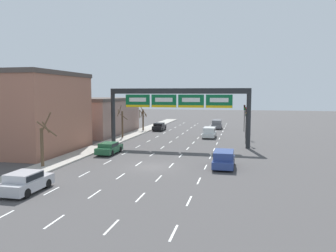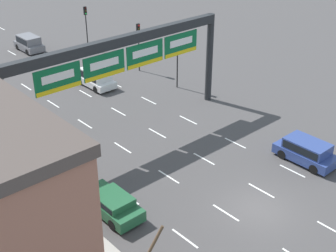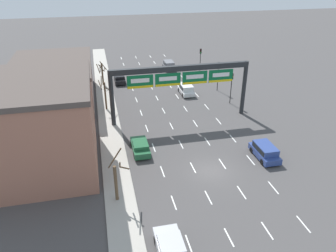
{
  "view_description": "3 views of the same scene",
  "coord_description": "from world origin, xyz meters",
  "px_view_note": "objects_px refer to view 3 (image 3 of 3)",
  "views": [
    {
      "loc": [
        8.09,
        -29.37,
        6.93
      ],
      "look_at": [
        -0.53,
        9.26,
        2.98
      ],
      "focal_mm": 35.0,
      "sensor_mm": 36.0,
      "label": 1
    },
    {
      "loc": [
        -18.64,
        -12.93,
        17.26
      ],
      "look_at": [
        1.11,
        9.15,
        1.54
      ],
      "focal_mm": 50.0,
      "sensor_mm": 36.0,
      "label": 2
    },
    {
      "loc": [
        -10.56,
        -26.57,
        19.63
      ],
      "look_at": [
        -3.08,
        6.71,
        2.27
      ],
      "focal_mm": 35.0,
      "sensor_mm": 36.0,
      "label": 3
    }
  ],
  "objects_px": {
    "sign_gantry": "(181,78)",
    "tree_bare_second": "(102,72)",
    "car_black": "(120,79)",
    "suv_white": "(186,89)",
    "traffic_light_near_gantry": "(232,82)",
    "tree_bare_third": "(117,178)",
    "suv_grey": "(169,65)",
    "traffic_light_mid_block": "(200,56)",
    "suv_blue": "(265,151)",
    "car_green": "(140,146)",
    "tree_bare_closest": "(105,94)",
    "traffic_light_far_end": "(218,71)",
    "car_silver": "(171,247)"
  },
  "relations": [
    {
      "from": "suv_grey",
      "to": "tree_bare_third",
      "type": "xyz_separation_m",
      "value": [
        -13.31,
        -37.87,
        1.49
      ]
    },
    {
      "from": "traffic_light_mid_block",
      "to": "traffic_light_far_end",
      "type": "distance_m",
      "value": 9.13
    },
    {
      "from": "traffic_light_far_end",
      "to": "tree_bare_third",
      "type": "xyz_separation_m",
      "value": [
        -18.68,
        -24.75,
        -0.99
      ]
    },
    {
      "from": "tree_bare_third",
      "to": "car_green",
      "type": "bearing_deg",
      "value": 68.17
    },
    {
      "from": "traffic_light_near_gantry",
      "to": "car_green",
      "type": "bearing_deg",
      "value": -144.26
    },
    {
      "from": "traffic_light_far_end",
      "to": "tree_bare_third",
      "type": "distance_m",
      "value": 31.02
    },
    {
      "from": "sign_gantry",
      "to": "car_black",
      "type": "relative_size",
      "value": 4.44
    },
    {
      "from": "tree_bare_second",
      "to": "suv_blue",
      "type": "bearing_deg",
      "value": -59.48
    },
    {
      "from": "car_black",
      "to": "car_green",
      "type": "relative_size",
      "value": 0.99
    },
    {
      "from": "traffic_light_near_gantry",
      "to": "tree_bare_third",
      "type": "height_order",
      "value": "tree_bare_third"
    },
    {
      "from": "car_black",
      "to": "suv_white",
      "type": "distance_m",
      "value": 12.82
    },
    {
      "from": "car_green",
      "to": "traffic_light_near_gantry",
      "type": "xyz_separation_m",
      "value": [
        15.45,
        11.12,
        2.66
      ]
    },
    {
      "from": "sign_gantry",
      "to": "tree_bare_closest",
      "type": "height_order",
      "value": "sign_gantry"
    },
    {
      "from": "car_green",
      "to": "traffic_light_mid_block",
      "type": "relative_size",
      "value": 0.88
    },
    {
      "from": "traffic_light_far_end",
      "to": "tree_bare_third",
      "type": "bearing_deg",
      "value": -127.04
    },
    {
      "from": "sign_gantry",
      "to": "car_silver",
      "type": "xyz_separation_m",
      "value": [
        -6.55,
        -22.39,
        -5.11
      ]
    },
    {
      "from": "suv_white",
      "to": "traffic_light_mid_block",
      "type": "height_order",
      "value": "traffic_light_mid_block"
    },
    {
      "from": "suv_blue",
      "to": "car_silver",
      "type": "bearing_deg",
      "value": -140.59
    },
    {
      "from": "car_black",
      "to": "suv_grey",
      "type": "bearing_deg",
      "value": 28.88
    },
    {
      "from": "car_silver",
      "to": "tree_bare_closest",
      "type": "bearing_deg",
      "value": 96.59
    },
    {
      "from": "sign_gantry",
      "to": "car_green",
      "type": "relative_size",
      "value": 4.38
    },
    {
      "from": "car_black",
      "to": "car_green",
      "type": "height_order",
      "value": "car_black"
    },
    {
      "from": "tree_bare_third",
      "to": "tree_bare_closest",
      "type": "bearing_deg",
      "value": 89.92
    },
    {
      "from": "suv_grey",
      "to": "traffic_light_mid_block",
      "type": "bearing_deg",
      "value": -37.48
    },
    {
      "from": "suv_blue",
      "to": "suv_grey",
      "type": "distance_m",
      "value": 34.3
    },
    {
      "from": "car_silver",
      "to": "traffic_light_mid_block",
      "type": "bearing_deg",
      "value": 69.55
    },
    {
      "from": "suv_grey",
      "to": "sign_gantry",
      "type": "bearing_deg",
      "value": -98.87
    },
    {
      "from": "tree_bare_second",
      "to": "tree_bare_closest",
      "type": "bearing_deg",
      "value": -90.31
    },
    {
      "from": "suv_blue",
      "to": "traffic_light_near_gantry",
      "type": "height_order",
      "value": "traffic_light_near_gantry"
    },
    {
      "from": "traffic_light_far_end",
      "to": "tree_bare_second",
      "type": "xyz_separation_m",
      "value": [
        -18.59,
        6.65,
        -1.03
      ]
    },
    {
      "from": "sign_gantry",
      "to": "suv_blue",
      "type": "height_order",
      "value": "sign_gantry"
    },
    {
      "from": "traffic_light_mid_block",
      "to": "car_black",
      "type": "bearing_deg",
      "value": -173.8
    },
    {
      "from": "sign_gantry",
      "to": "traffic_light_near_gantry",
      "type": "xyz_separation_m",
      "value": [
        8.85,
        3.78,
        -2.51
      ]
    },
    {
      "from": "suv_blue",
      "to": "suv_grey",
      "type": "relative_size",
      "value": 1.05
    },
    {
      "from": "suv_white",
      "to": "sign_gantry",
      "type": "bearing_deg",
      "value": -110.29
    },
    {
      "from": "traffic_light_mid_block",
      "to": "traffic_light_far_end",
      "type": "bearing_deg",
      "value": -88.97
    },
    {
      "from": "suv_grey",
      "to": "car_green",
      "type": "bearing_deg",
      "value": -108.7
    },
    {
      "from": "sign_gantry",
      "to": "suv_blue",
      "type": "bearing_deg",
      "value": -60.21
    },
    {
      "from": "car_green",
      "to": "traffic_light_mid_block",
      "type": "height_order",
      "value": "traffic_light_mid_block"
    },
    {
      "from": "traffic_light_mid_block",
      "to": "traffic_light_far_end",
      "type": "relative_size",
      "value": 1.01
    },
    {
      "from": "car_green",
      "to": "tree_bare_third",
      "type": "bearing_deg",
      "value": -111.83
    },
    {
      "from": "suv_grey",
      "to": "traffic_light_far_end",
      "type": "distance_m",
      "value": 14.39
    },
    {
      "from": "suv_grey",
      "to": "car_silver",
      "type": "height_order",
      "value": "suv_grey"
    },
    {
      "from": "suv_grey",
      "to": "car_silver",
      "type": "bearing_deg",
      "value": -102.63
    },
    {
      "from": "tree_bare_closest",
      "to": "tree_bare_third",
      "type": "bearing_deg",
      "value": -90.08
    },
    {
      "from": "car_silver",
      "to": "traffic_light_far_end",
      "type": "distance_m",
      "value": 35.51
    },
    {
      "from": "car_silver",
      "to": "traffic_light_near_gantry",
      "type": "distance_m",
      "value": 30.48
    },
    {
      "from": "sign_gantry",
      "to": "traffic_light_mid_block",
      "type": "bearing_deg",
      "value": 64.86
    },
    {
      "from": "sign_gantry",
      "to": "tree_bare_second",
      "type": "relative_size",
      "value": 4.26
    },
    {
      "from": "traffic_light_near_gantry",
      "to": "traffic_light_mid_block",
      "type": "xyz_separation_m",
      "value": [
        -0.12,
        14.82,
        0.08
      ]
    }
  ]
}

